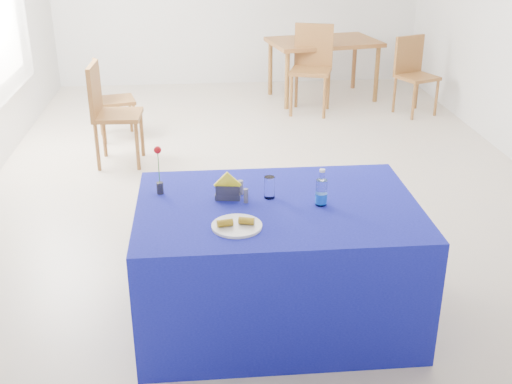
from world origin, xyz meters
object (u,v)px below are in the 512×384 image
plate (237,226)px  water_bottle (321,193)px  oak_table (324,46)px  chair_bg_right (413,70)px  chair_win_a (108,107)px  blue_table (277,262)px  chair_bg_left (312,62)px  chair_win_b (108,95)px

plate → water_bottle: 0.55m
plate → oak_table: 5.30m
chair_bg_right → chair_win_a: 3.70m
blue_table → oak_table: bearing=76.3°
chair_bg_left → plate: bearing=-87.4°
plate → chair_bg_left: bearing=75.3°
chair_win_a → chair_win_b: chair_win_a is taller
blue_table → water_bottle: bearing=-6.6°
plate → chair_win_b: 3.89m
water_bottle → chair_bg_left: 4.38m
plate → chair_win_b: size_ratio=0.32×
chair_win_b → chair_win_a: bearing=174.0°
water_bottle → chair_win_b: (-1.62, 3.48, -0.34)m
plate → blue_table: 0.53m
chair_bg_left → chair_bg_right: size_ratio=1.14×
chair_win_a → chair_bg_right: bearing=-65.4°
blue_table → chair_win_b: size_ratio=1.89×
blue_table → chair_bg_right: (2.14, 4.11, 0.15)m
chair_bg_left → chair_win_b: chair_bg_left is taller
chair_bg_right → chair_win_b: (-3.52, -0.66, -0.04)m
chair_bg_left → chair_win_a: bearing=-127.4°
chair_bg_right → chair_win_a: size_ratio=0.93×
water_bottle → chair_bg_right: 4.56m
plate → chair_bg_left: chair_bg_left is taller
oak_table → chair_bg_right: size_ratio=1.62×
chair_bg_left → chair_bg_right: chair_bg_left is taller
chair_win_a → chair_win_b: 0.75m
blue_table → plate: bearing=-133.1°
blue_table → water_bottle: 0.51m
plate → chair_win_a: (-1.04, 2.97, -0.20)m
blue_table → chair_bg_left: bearing=77.6°
oak_table → chair_win_a: 3.27m
oak_table → chair_bg_left: (-0.24, -0.55, -0.08)m
chair_bg_left → chair_bg_right: (1.19, -0.18, -0.07)m
chair_win_b → chair_bg_right: bearing=-92.5°
chair_bg_right → chair_win_a: bearing=179.6°
chair_bg_right → chair_win_a: (-3.43, -1.40, 0.04)m
oak_table → chair_bg_left: bearing=-113.6°
chair_bg_right → chair_win_a: chair_win_a is taller
oak_table → chair_win_a: bearing=-139.2°
oak_table → chair_bg_left: chair_bg_left is taller
water_bottle → chair_bg_left: bearing=80.8°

